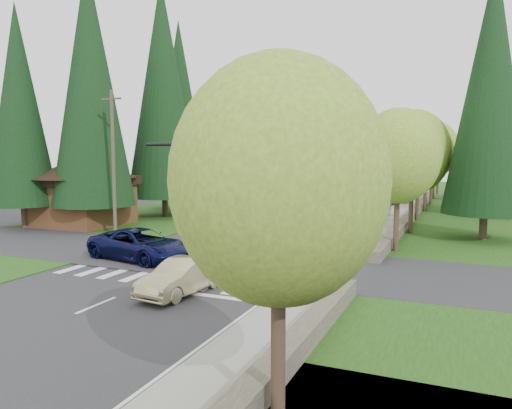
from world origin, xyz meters
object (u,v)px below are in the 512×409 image
Objects in this scene: parked_car_a at (320,232)px; parked_car_d at (374,201)px; parked_car_b at (361,220)px; parked_car_e at (397,196)px; sedan_champagne at (182,277)px; suv_navy at (140,245)px; parked_car_c at (377,209)px.

parked_car_a is 20.44m from parked_car_d.
parked_car_a is 6.59m from parked_car_b.
parked_car_e reaches higher than parked_car_a.
parked_car_e is (3.38, 41.40, 0.06)m from sedan_champagne.
parked_car_b is at bearing 74.05° from parked_car_a.
parked_car_d is at bearing -2.62° from suv_navy.
sedan_champagne is 41.53m from parked_car_e.
sedan_champagne is 14.10m from parked_car_a.
suv_navy reaches higher than sedan_champagne.
parked_car_b is 21.00m from parked_car_e.
parked_car_e is (0.00, 14.00, 0.02)m from parked_car_c.
sedan_champagne is 0.94× the size of parked_car_c.
parked_car_e reaches higher than sedan_champagne.
suv_navy is 37.79m from parked_car_e.
parked_car_a is 0.69× the size of parked_car_e.
parked_car_b is at bearing -86.76° from parked_car_c.
parked_car_b is 14.07m from parked_car_d.
suv_navy is at bearing -111.39° from parked_car_e.
parked_car_a is 13.51m from parked_car_c.
parked_car_d is 0.77× the size of parked_car_e.
sedan_champagne is 34.45m from parked_car_d.
parked_car_e reaches higher than parked_car_c.
sedan_champagne reaches higher than parked_car_d.
sedan_champagne is at bearing -93.79° from parked_car_c.
parked_car_e is (1.40, 27.44, 0.15)m from parked_car_a.
parked_car_b is at bearing 87.29° from sedan_champagne.
parked_car_a is at bearing 88.63° from sedan_champagne.
parked_car_a is at bearing -92.71° from parked_car_c.
parked_car_c is at bearing -9.82° from suv_navy.
suv_navy is at bearing 146.22° from sedan_champagne.
parked_car_c is (3.38, 27.40, 0.05)m from sedan_champagne.
suv_navy is at bearing -119.72° from parked_car_b.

